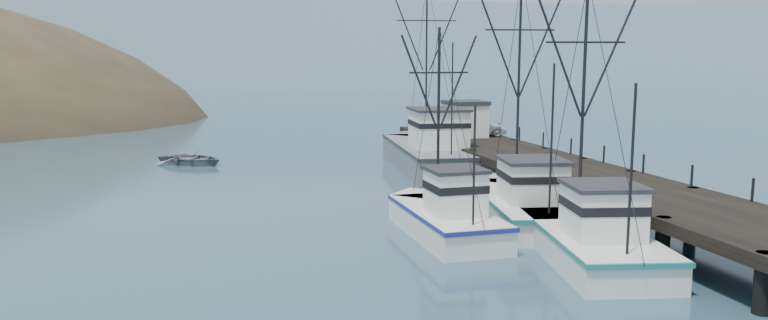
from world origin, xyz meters
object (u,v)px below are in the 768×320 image
motorboat (191,164)px  pickup_truck (478,127)px  trawler_near (586,237)px  trawler_far (522,202)px  pier_shed (465,118)px  trawler_mid (444,217)px  pier (544,165)px  work_vessel (431,152)px

motorboat → pickup_truck: bearing=-58.3°
trawler_near → trawler_far: 6.92m
pier_shed → pickup_truck: (1.29, 0.63, -0.75)m
pickup_truck → motorboat: pickup_truck is taller
trawler_mid → trawler_far: (4.87, 2.16, 0.00)m
trawler_near → trawler_far: bearing=86.8°
trawler_mid → trawler_far: bearing=23.9°
trawler_mid → pier_shed: size_ratio=3.05×
pier → pickup_truck: 13.74m
pier → pickup_truck: (1.14, 13.65, 0.97)m
pier → pier_shed: bearing=90.7°
trawler_mid → work_vessel: bearing=74.1°
trawler_near → work_vessel: (0.89, 23.55, 0.41)m
trawler_near → pickup_truck: (5.77, 26.58, 1.85)m
pickup_truck → pier_shed: bearing=128.0°
trawler_near → trawler_far: trawler_far is taller
work_vessel → pickup_truck: work_vessel is taller
trawler_far → pickup_truck: (5.38, 19.67, 1.85)m
trawler_mid → pickup_truck: 24.19m
motorboat → work_vessel: bearing=-69.9°
trawler_far → motorboat: 28.38m
trawler_far → motorboat: size_ratio=2.29×
work_vessel → motorboat: (-17.29, 6.22, -1.23)m
pier → trawler_mid: bearing=-138.1°
trawler_mid → pier_shed: 23.16m
trawler_mid → work_vessel: 19.56m
pier → pier_shed: (-0.15, 13.02, 1.73)m
trawler_far → pier_shed: trawler_far is taller
pier → motorboat: size_ratio=8.05×
pier_shed → pier: bearing=-89.3°
trawler_far → motorboat: (-16.78, 22.87, -0.82)m
trawler_mid → pier_shed: bearing=67.1°
trawler_far → work_vessel: bearing=88.3°
trawler_near → pickup_truck: 27.26m
trawler_far → trawler_mid: bearing=-156.1°
trawler_mid → trawler_far: 5.32m
trawler_near → work_vessel: work_vessel is taller
trawler_mid → pier_shed: trawler_mid is taller
work_vessel → pier: bearing=-70.6°
pickup_truck → trawler_far: bearing=176.6°
work_vessel → motorboat: size_ratio=3.17×
pier_shed → pickup_truck: 1.63m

